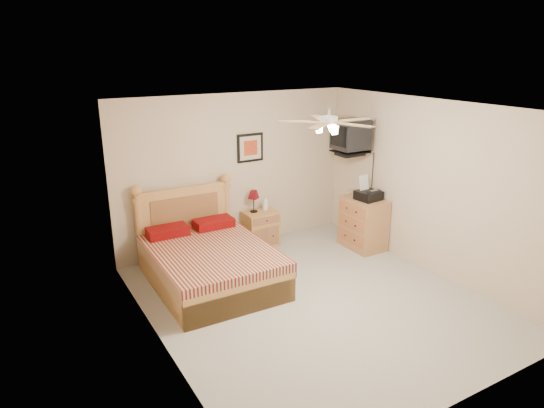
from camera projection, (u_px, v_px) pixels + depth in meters
The scene contains 17 objects.
floor at pixel (313, 301), 6.33m from camera, with size 4.50×4.50×0.00m, color #A6A296.
ceiling at pixel (319, 108), 5.56m from camera, with size 4.00×4.50×0.04m, color white.
wall_back at pixel (235, 172), 7.80m from camera, with size 4.00×0.04×2.50m, color beige.
wall_front at pixel (469, 284), 4.10m from camera, with size 4.00×0.04×2.50m, color beige.
wall_left at pixel (157, 242), 4.99m from camera, with size 0.04×4.50×2.50m, color beige.
wall_right at pixel (431, 188), 6.91m from camera, with size 0.04×4.50×2.50m, color beige.
bed at pixel (210, 241), 6.60m from camera, with size 1.52×1.99×1.29m, color #C38241, non-canonical shape.
nightstand at pixel (260, 228), 8.05m from camera, with size 0.54×0.41×0.59m, color #AB793B.
table_lamp at pixel (254, 201), 7.89m from camera, with size 0.20×0.20×0.37m, color #620B11, non-canonical shape.
lotion_bottle at pixel (265, 203), 8.00m from camera, with size 0.09×0.10×0.25m, color white.
framed_picture at pixel (250, 148), 7.80m from camera, with size 0.46×0.04×0.46m, color black.
dresser at pixel (363, 223), 7.91m from camera, with size 0.50×0.71×0.84m, color #A47147.
fax_machine at pixel (369, 188), 7.68m from camera, with size 0.35×0.38×0.38m, color black, non-canonical shape.
magazine_lower at pixel (352, 194), 8.01m from camera, with size 0.22×0.30×0.03m, color tan.
magazine_upper at pixel (353, 192), 8.02m from camera, with size 0.17×0.24×0.02m, color gray.
wall_tv at pixel (358, 136), 7.72m from camera, with size 0.56×0.46×0.58m, color black, non-canonical shape.
ceiling_fan at pixel (329, 122), 5.44m from camera, with size 1.14×1.14×0.28m, color white, non-canonical shape.
Camera 1 is at (-3.31, -4.60, 3.16)m, focal length 32.00 mm.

